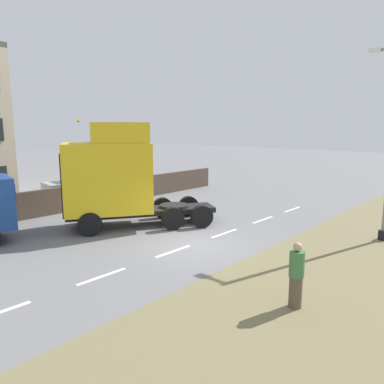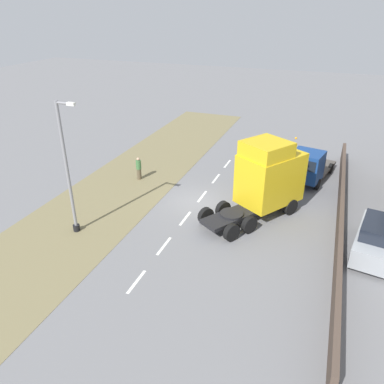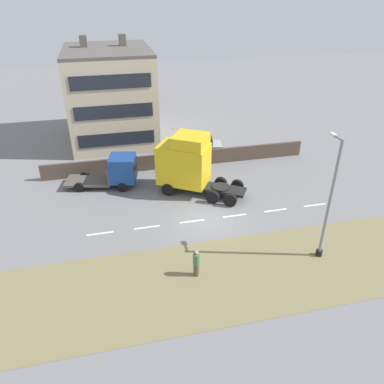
# 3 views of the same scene
# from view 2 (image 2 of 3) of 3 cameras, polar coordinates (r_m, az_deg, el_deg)

# --- Properties ---
(ground_plane) EXTENTS (120.00, 120.00, 0.00)m
(ground_plane) POSITION_cam_2_polar(r_m,az_deg,el_deg) (25.37, 0.88, -1.56)
(ground_plane) COLOR slate
(ground_plane) RESTS_ON ground
(grass_verge) EXTENTS (7.00, 44.00, 0.01)m
(grass_verge) POSITION_cam_2_polar(r_m,az_deg,el_deg) (27.75, -10.84, 0.56)
(grass_verge) COLOR olive
(grass_verge) RESTS_ON ground
(lane_markings) EXTENTS (0.16, 17.80, 0.00)m
(lane_markings) POSITION_cam_2_polar(r_m,az_deg,el_deg) (24.79, 0.33, -2.27)
(lane_markings) COLOR white
(lane_markings) RESTS_ON ground
(boundary_wall) EXTENTS (0.25, 24.00, 1.40)m
(boundary_wall) POSITION_cam_2_polar(r_m,az_deg,el_deg) (23.93, 21.64, -3.59)
(boundary_wall) COLOR #4C3D33
(boundary_wall) RESTS_ON ground
(lorry_cab) EXTENTS (5.72, 6.93, 4.96)m
(lorry_cab) POSITION_cam_2_polar(r_m,az_deg,el_deg) (23.57, 11.38, 2.13)
(lorry_cab) COLOR black
(lorry_cab) RESTS_ON ground
(flatbed_truck) EXTENTS (3.32, 6.12, 2.65)m
(flatbed_truck) POSITION_cam_2_polar(r_m,az_deg,el_deg) (28.72, 17.28, 3.77)
(flatbed_truck) COLOR navy
(flatbed_truck) RESTS_ON ground
(parked_car) EXTENTS (2.65, 4.92, 2.02)m
(parked_car) POSITION_cam_2_polar(r_m,az_deg,el_deg) (22.09, 26.29, -6.35)
(parked_car) COLOR #9EA3A8
(parked_car) RESTS_ON ground
(lamp_post) EXTENTS (1.32, 0.39, 7.71)m
(lamp_post) POSITION_cam_2_polar(r_m,az_deg,el_deg) (21.68, -18.22, 2.16)
(lamp_post) COLOR black
(lamp_post) RESTS_ON ground
(pedestrian) EXTENTS (0.39, 0.39, 1.76)m
(pedestrian) POSITION_cam_2_polar(r_m,az_deg,el_deg) (28.66, -8.11, 3.54)
(pedestrian) COLOR brown
(pedestrian) RESTS_ON ground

